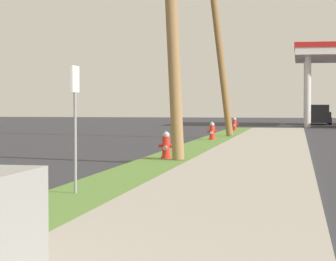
{
  "coord_description": "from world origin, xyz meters",
  "views": [
    {
      "loc": [
        4.24,
        -4.78,
        1.6
      ],
      "look_at": [
        0.53,
        15.19,
        0.84
      ],
      "focal_mm": 74.94,
      "sensor_mm": 36.0,
      "label": 1
    }
  ],
  "objects_px": {
    "fire_hydrant_third": "(212,132)",
    "fire_hydrant_fourth": "(235,125)",
    "street_sign_post": "(75,102)",
    "car_black_by_near_pump": "(318,115)",
    "utility_pole_background": "(217,27)",
    "fire_hydrant_second": "(166,147)"
  },
  "relations": [
    {
      "from": "fire_hydrant_third",
      "to": "fire_hydrant_fourth",
      "type": "height_order",
      "value": "same"
    },
    {
      "from": "street_sign_post",
      "to": "car_black_by_near_pump",
      "type": "xyz_separation_m",
      "value": [
        5.23,
        46.13,
        -0.91
      ]
    },
    {
      "from": "street_sign_post",
      "to": "car_black_by_near_pump",
      "type": "distance_m",
      "value": 46.43
    },
    {
      "from": "car_black_by_near_pump",
      "to": "utility_pole_background",
      "type": "bearing_deg",
      "value": -102.29
    },
    {
      "from": "fire_hydrant_third",
      "to": "fire_hydrant_fourth",
      "type": "xyz_separation_m",
      "value": [
        -0.01,
        10.66,
        0.0
      ]
    },
    {
      "from": "fire_hydrant_second",
      "to": "utility_pole_background",
      "type": "relative_size",
      "value": 0.07
    },
    {
      "from": "utility_pole_background",
      "to": "street_sign_post",
      "type": "bearing_deg",
      "value": -89.69
    },
    {
      "from": "fire_hydrant_third",
      "to": "car_black_by_near_pump",
      "type": "relative_size",
      "value": 0.16
    },
    {
      "from": "fire_hydrant_third",
      "to": "utility_pole_background",
      "type": "height_order",
      "value": "utility_pole_background"
    },
    {
      "from": "fire_hydrant_second",
      "to": "car_black_by_near_pump",
      "type": "xyz_separation_m",
      "value": [
        5.13,
        38.45,
        0.28
      ]
    },
    {
      "from": "street_sign_post",
      "to": "fire_hydrant_third",
      "type": "bearing_deg",
      "value": 89.71
    },
    {
      "from": "car_black_by_near_pump",
      "to": "fire_hydrant_fourth",
      "type": "bearing_deg",
      "value": -106.49
    },
    {
      "from": "utility_pole_background",
      "to": "street_sign_post",
      "type": "distance_m",
      "value": 21.91
    },
    {
      "from": "utility_pole_background",
      "to": "car_black_by_near_pump",
      "type": "distance_m",
      "value": 25.48
    },
    {
      "from": "fire_hydrant_fourth",
      "to": "utility_pole_background",
      "type": "distance_m",
      "value": 8.58
    },
    {
      "from": "fire_hydrant_third",
      "to": "street_sign_post",
      "type": "distance_m",
      "value": 18.13
    },
    {
      "from": "fire_hydrant_fourth",
      "to": "car_black_by_near_pump",
      "type": "distance_m",
      "value": 18.12
    },
    {
      "from": "fire_hydrant_fourth",
      "to": "car_black_by_near_pump",
      "type": "bearing_deg",
      "value": 73.51
    },
    {
      "from": "street_sign_post",
      "to": "car_black_by_near_pump",
      "type": "height_order",
      "value": "street_sign_post"
    },
    {
      "from": "fire_hydrant_third",
      "to": "street_sign_post",
      "type": "height_order",
      "value": "street_sign_post"
    },
    {
      "from": "fire_hydrant_third",
      "to": "car_black_by_near_pump",
      "type": "xyz_separation_m",
      "value": [
        5.13,
        28.03,
        0.28
      ]
    },
    {
      "from": "fire_hydrant_second",
      "to": "fire_hydrant_third",
      "type": "relative_size",
      "value": 1.0
    }
  ]
}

